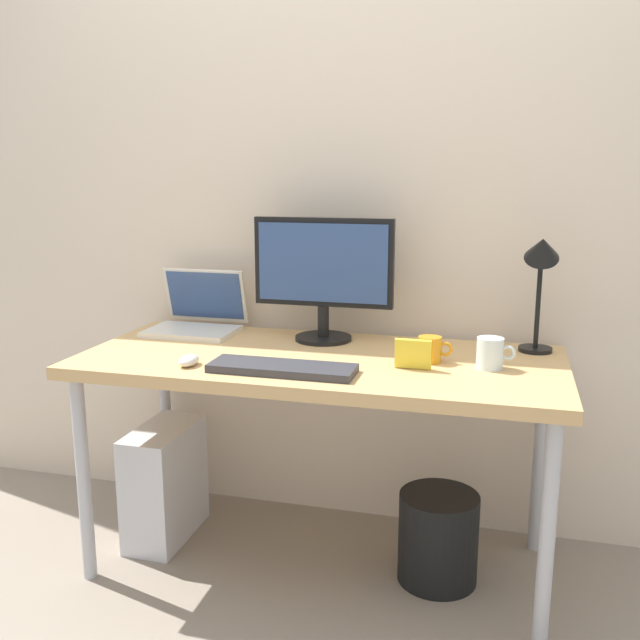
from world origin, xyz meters
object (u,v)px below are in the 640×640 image
Objects in this scene: desk at (320,374)px; glass_cup at (491,353)px; monitor at (323,272)px; keyboard at (282,368)px; mouse at (189,360)px; coffee_mug at (430,349)px; laptop at (198,316)px; desk_lamp at (541,267)px; photo_frame at (413,354)px; computer_tower at (165,482)px; wastebasket at (438,537)px.

desk is 0.55m from glass_cup.
keyboard is at bearing -92.13° from monitor.
mouse is 0.75m from coffee_mug.
laptop reaches higher than coffee_mug.
desk_lamp is 3.79× the size of coffee_mug.
photo_frame is at bearing -113.91° from coffee_mug.
computer_tower is (-1.27, -0.18, -0.82)m from desk_lamp.
glass_cup reaches higher than wastebasket.
keyboard is at bearing -155.52° from wastebasket.
laptop reaches higher than glass_cup.
keyboard is at bearing -42.75° from laptop.
keyboard is 0.47m from coffee_mug.
keyboard is 0.79m from wastebasket.
laptop is 1.07× the size of wastebasket.
photo_frame reaches higher than coffee_mug.
desk is 0.34m from photo_frame.
desk_lamp is (0.72, 0.00, 0.04)m from monitor.
mouse is at bearing -68.68° from laptop.
monitor is at bearing -2.20° from laptop.
laptop is at bearing 73.52° from computer_tower.
photo_frame is at bearing -13.31° from desk.
laptop reaches higher than mouse.
glass_cup is at bearing 13.07° from mouse.
desk is at bearing -179.38° from wastebasket.
mouse is at bearing -161.69° from coffee_mug.
keyboard is at bearing -160.41° from photo_frame.
photo_frame reaches higher than computer_tower.
desk_lamp is at bearing 29.68° from keyboard.
desk_lamp is at bearing 37.32° from wastebasket.
computer_tower is at bearing 178.17° from glass_cup.
monitor is at bearing 154.25° from coffee_mug.
photo_frame is 0.37× the size of wastebasket.
laptop is 0.76× the size of computer_tower.
glass_cup is at bearing 18.46° from keyboard.
mouse is 0.69m from photo_frame.
desk_lamp is at bearing -0.87° from laptop.
computer_tower is (-0.55, -0.18, -0.77)m from monitor.
computer_tower is 1.00m from wastebasket.
coffee_mug reaches higher than wastebasket.
desk is 0.66m from wastebasket.
glass_cup reaches higher than desk.
laptop is 2.95× the size of coffee_mug.
desk_lamp reaches higher than photo_frame.
keyboard reaches higher than desk.
coffee_mug is 0.63m from wastebasket.
photo_frame is at bearing -163.44° from glass_cup.
laptop is 1.23m from desk_lamp.
coffee_mug reaches higher than desk.
keyboard is 4.89× the size of mouse.
desk_lamp is 1.16m from mouse.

